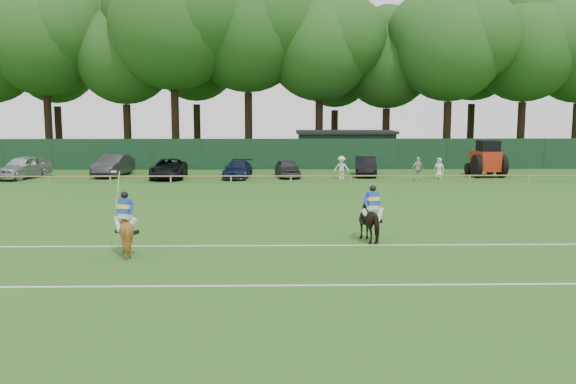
{
  "coord_description": "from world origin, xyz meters",
  "views": [
    {
      "loc": [
        -0.01,
        -22.36,
        4.85
      ],
      "look_at": [
        0.5,
        3.0,
        1.4
      ],
      "focal_mm": 38.0,
      "sensor_mm": 36.0,
      "label": 1
    }
  ],
  "objects_px": {
    "horse_chestnut": "(126,232)",
    "spectator_mid": "(418,169)",
    "suv_black": "(169,169)",
    "hatch_grey": "(287,168)",
    "spectator_left": "(341,168)",
    "tractor": "(486,160)",
    "spectator_right": "(439,168)",
    "sedan_navy": "(238,169)",
    "sedan_grey": "(113,165)",
    "horse_dark": "(372,221)",
    "utility_shed": "(345,148)",
    "estate_black": "(366,166)",
    "sedan_silver": "(23,167)"
  },
  "relations": [
    {
      "from": "spectator_left",
      "to": "spectator_right",
      "type": "bearing_deg",
      "value": 8.79
    },
    {
      "from": "horse_dark",
      "to": "suv_black",
      "type": "xyz_separation_m",
      "value": [
        -11.15,
        21.01,
        -0.06
      ]
    },
    {
      "from": "sedan_navy",
      "to": "estate_black",
      "type": "xyz_separation_m",
      "value": [
        9.31,
        1.22,
        0.08
      ]
    },
    {
      "from": "horse_chestnut",
      "to": "tractor",
      "type": "bearing_deg",
      "value": -106.2
    },
    {
      "from": "suv_black",
      "to": "spectator_left",
      "type": "bearing_deg",
      "value": -6.67
    },
    {
      "from": "sedan_grey",
      "to": "spectator_left",
      "type": "distance_m",
      "value": 16.63
    },
    {
      "from": "estate_black",
      "to": "utility_shed",
      "type": "height_order",
      "value": "utility_shed"
    },
    {
      "from": "horse_dark",
      "to": "utility_shed",
      "type": "height_order",
      "value": "utility_shed"
    },
    {
      "from": "suv_black",
      "to": "hatch_grey",
      "type": "height_order",
      "value": "suv_black"
    },
    {
      "from": "estate_black",
      "to": "spectator_left",
      "type": "relative_size",
      "value": 2.6
    },
    {
      "from": "horse_dark",
      "to": "sedan_navy",
      "type": "xyz_separation_m",
      "value": [
        -6.27,
        21.11,
        -0.13
      ]
    },
    {
      "from": "sedan_navy",
      "to": "horse_chestnut",
      "type": "bearing_deg",
      "value": -90.11
    },
    {
      "from": "sedan_grey",
      "to": "hatch_grey",
      "type": "distance_m",
      "value": 12.74
    },
    {
      "from": "utility_shed",
      "to": "horse_chestnut",
      "type": "bearing_deg",
      "value": -108.92
    },
    {
      "from": "sedan_silver",
      "to": "utility_shed",
      "type": "relative_size",
      "value": 0.56
    },
    {
      "from": "sedan_silver",
      "to": "sedan_grey",
      "type": "height_order",
      "value": "sedan_silver"
    },
    {
      "from": "spectator_left",
      "to": "tractor",
      "type": "xyz_separation_m",
      "value": [
        10.66,
        1.42,
        0.43
      ]
    },
    {
      "from": "spectator_mid",
      "to": "tractor",
      "type": "distance_m",
      "value": 5.89
    },
    {
      "from": "tractor",
      "to": "spectator_left",
      "type": "bearing_deg",
      "value": -174.74
    },
    {
      "from": "sedan_navy",
      "to": "suv_black",
      "type": "bearing_deg",
      "value": -173.14
    },
    {
      "from": "sedan_navy",
      "to": "spectator_right",
      "type": "height_order",
      "value": "spectator_right"
    },
    {
      "from": "suv_black",
      "to": "tractor",
      "type": "distance_m",
      "value": 22.85
    },
    {
      "from": "horse_chestnut",
      "to": "spectator_right",
      "type": "xyz_separation_m",
      "value": [
        16.54,
        22.33,
        -0.04
      ]
    },
    {
      "from": "sedan_silver",
      "to": "estate_black",
      "type": "height_order",
      "value": "sedan_silver"
    },
    {
      "from": "hatch_grey",
      "to": "utility_shed",
      "type": "relative_size",
      "value": 0.45
    },
    {
      "from": "spectator_right",
      "to": "tractor",
      "type": "xyz_separation_m",
      "value": [
        3.75,
        1.23,
        0.51
      ]
    },
    {
      "from": "suv_black",
      "to": "tractor",
      "type": "xyz_separation_m",
      "value": [
        22.84,
        0.59,
        0.56
      ]
    },
    {
      "from": "sedan_grey",
      "to": "spectator_left",
      "type": "relative_size",
      "value": 2.94
    },
    {
      "from": "hatch_grey",
      "to": "spectator_right",
      "type": "xyz_separation_m",
      "value": [
        10.67,
        -1.17,
        0.1
      ]
    },
    {
      "from": "horse_dark",
      "to": "estate_black",
      "type": "height_order",
      "value": "horse_dark"
    },
    {
      "from": "tractor",
      "to": "suv_black",
      "type": "bearing_deg",
      "value": 179.15
    },
    {
      "from": "sedan_navy",
      "to": "spectator_right",
      "type": "relative_size",
      "value": 2.86
    },
    {
      "from": "spectator_right",
      "to": "utility_shed",
      "type": "distance_m",
      "value": 11.35
    },
    {
      "from": "horse_chestnut",
      "to": "spectator_left",
      "type": "height_order",
      "value": "spectator_left"
    },
    {
      "from": "spectator_mid",
      "to": "hatch_grey",
      "type": "bearing_deg",
      "value": 145.85
    },
    {
      "from": "sedan_silver",
      "to": "hatch_grey",
      "type": "relative_size",
      "value": 1.25
    },
    {
      "from": "horse_dark",
      "to": "suv_black",
      "type": "bearing_deg",
      "value": -79.0
    },
    {
      "from": "suv_black",
      "to": "utility_shed",
      "type": "xyz_separation_m",
      "value": [
        13.59,
        9.26,
        0.85
      ]
    },
    {
      "from": "spectator_mid",
      "to": "spectator_right",
      "type": "height_order",
      "value": "spectator_mid"
    },
    {
      "from": "sedan_grey",
      "to": "estate_black",
      "type": "bearing_deg",
      "value": 6.09
    },
    {
      "from": "hatch_grey",
      "to": "spectator_right",
      "type": "distance_m",
      "value": 10.73
    },
    {
      "from": "horse_chestnut",
      "to": "spectator_right",
      "type": "height_order",
      "value": "horse_chestnut"
    },
    {
      "from": "suv_black",
      "to": "spectator_right",
      "type": "xyz_separation_m",
      "value": [
        19.08,
        -0.64,
        0.06
      ]
    },
    {
      "from": "horse_chestnut",
      "to": "spectator_mid",
      "type": "xyz_separation_m",
      "value": [
        14.82,
        21.43,
        0.02
      ]
    },
    {
      "from": "spectator_left",
      "to": "spectator_right",
      "type": "xyz_separation_m",
      "value": [
        6.91,
        0.19,
        -0.07
      ]
    },
    {
      "from": "sedan_navy",
      "to": "utility_shed",
      "type": "relative_size",
      "value": 0.51
    },
    {
      "from": "horse_chestnut",
      "to": "sedan_navy",
      "type": "bearing_deg",
      "value": -71.24
    },
    {
      "from": "suv_black",
      "to": "tractor",
      "type": "relative_size",
      "value": 1.53
    },
    {
      "from": "suv_black",
      "to": "hatch_grey",
      "type": "relative_size",
      "value": 1.3
    },
    {
      "from": "suv_black",
      "to": "estate_black",
      "type": "height_order",
      "value": "estate_black"
    }
  ]
}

